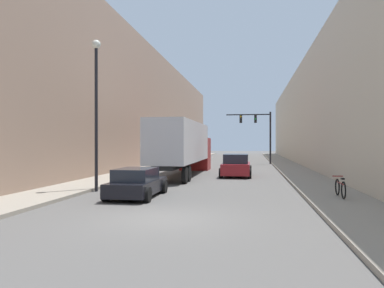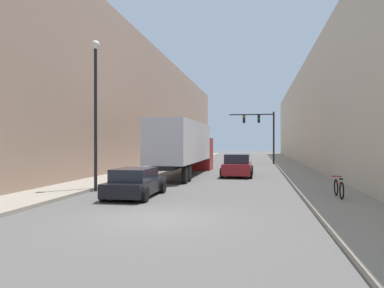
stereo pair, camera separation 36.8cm
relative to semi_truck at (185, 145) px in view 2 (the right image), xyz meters
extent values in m
plane|color=#565451|center=(2.26, -16.03, -2.23)|extent=(200.00, 200.00, 0.00)
cube|color=gray|center=(8.68, 13.97, -2.16)|extent=(2.76, 80.00, 0.15)
cube|color=gray|center=(-4.16, 13.97, -2.16)|extent=(2.76, 80.00, 0.15)
cube|color=beige|center=(13.06, 13.97, 3.15)|extent=(6.00, 80.00, 10.77)
cube|color=#997A66|center=(-8.55, 13.97, 4.19)|extent=(6.00, 80.00, 12.84)
cube|color=silver|center=(0.00, -1.24, 0.27)|extent=(2.53, 11.48, 2.80)
cube|color=black|center=(0.00, -1.24, -1.28)|extent=(1.27, 11.48, 0.24)
cube|color=maroon|center=(0.00, 5.79, -0.80)|extent=(2.53, 2.56, 2.86)
cylinder|color=black|center=(-1.12, -5.78, -1.73)|extent=(0.25, 1.00, 1.00)
cylinder|color=black|center=(1.12, -5.78, -1.73)|extent=(0.25, 1.00, 1.00)
cylinder|color=black|center=(-1.12, -4.58, -1.73)|extent=(0.25, 1.00, 1.00)
cylinder|color=black|center=(1.12, -4.58, -1.73)|extent=(0.25, 1.00, 1.00)
cylinder|color=black|center=(-1.12, 5.79, -1.73)|extent=(0.25, 1.00, 1.00)
cylinder|color=black|center=(1.12, 5.79, -1.73)|extent=(0.25, 1.00, 1.00)
cube|color=black|center=(-0.04, -11.42, -1.77)|extent=(1.76, 4.22, 0.58)
cube|color=#1E232D|center=(-0.04, -11.63, -1.21)|extent=(1.55, 2.32, 0.54)
cylinder|color=black|center=(-0.92, -10.01, -1.91)|extent=(0.25, 0.64, 0.64)
cylinder|color=black|center=(0.84, -10.01, -1.91)|extent=(0.25, 0.64, 0.64)
cylinder|color=black|center=(-0.92, -12.92, -1.91)|extent=(0.25, 0.64, 0.64)
cylinder|color=black|center=(0.84, -12.92, -1.91)|extent=(0.25, 0.64, 0.64)
cube|color=maroon|center=(3.93, -0.28, -1.65)|extent=(1.95, 4.59, 0.77)
cube|color=#1E232D|center=(3.93, -0.51, -0.94)|extent=(1.71, 2.52, 0.66)
cylinder|color=black|center=(2.96, 1.31, -1.88)|extent=(0.25, 0.70, 0.70)
cylinder|color=black|center=(4.90, 1.31, -1.88)|extent=(0.25, 0.70, 0.70)
cylinder|color=black|center=(2.96, -1.98, -1.88)|extent=(0.25, 0.70, 0.70)
cylinder|color=black|center=(4.90, -1.98, -1.88)|extent=(0.25, 0.70, 0.70)
cylinder|color=black|center=(7.15, 16.11, 0.77)|extent=(0.20, 0.20, 6.00)
cube|color=black|center=(4.63, 16.11, 3.46)|extent=(5.05, 0.12, 0.12)
cube|color=black|center=(5.47, 16.11, 2.95)|extent=(0.30, 0.24, 0.90)
sphere|color=green|center=(5.47, 15.97, 2.95)|extent=(0.18, 0.18, 0.18)
cube|color=black|center=(3.78, 16.11, 2.95)|extent=(0.30, 0.24, 0.90)
sphere|color=gold|center=(3.78, 15.97, 3.23)|extent=(0.18, 0.18, 0.18)
cylinder|color=black|center=(-2.63, -9.95, 1.37)|extent=(0.16, 0.16, 7.20)
sphere|color=silver|center=(-2.63, -9.95, 5.12)|extent=(0.44, 0.44, 0.44)
torus|color=black|center=(8.72, -11.74, -1.72)|extent=(0.06, 0.72, 0.72)
torus|color=black|center=(8.72, -10.63, -1.72)|extent=(0.06, 0.72, 0.72)
cube|color=maroon|center=(8.72, -11.19, -1.49)|extent=(0.04, 1.11, 0.04)
cube|color=black|center=(8.72, -11.59, -1.27)|extent=(0.12, 0.20, 0.06)
cube|color=maroon|center=(8.72, -10.68, -1.24)|extent=(0.44, 0.04, 0.04)
camera|label=1|loc=(5.05, -27.64, 0.20)|focal=35.00mm
camera|label=2|loc=(5.42, -27.58, 0.20)|focal=35.00mm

